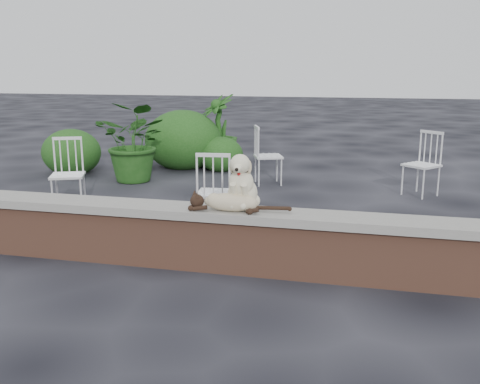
% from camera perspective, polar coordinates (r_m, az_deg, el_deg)
% --- Properties ---
extents(ground, '(60.00, 60.00, 0.00)m').
position_cam_1_polar(ground, '(5.14, -5.44, -7.85)').
color(ground, black).
rests_on(ground, ground).
extents(brick_wall, '(6.00, 0.30, 0.50)m').
position_cam_1_polar(brick_wall, '(5.06, -5.50, -5.20)').
color(brick_wall, brown).
rests_on(brick_wall, ground).
extents(capstone, '(6.20, 0.40, 0.08)m').
position_cam_1_polar(capstone, '(4.98, -5.57, -2.03)').
color(capstone, slate).
rests_on(capstone, brick_wall).
extents(dog, '(0.35, 0.46, 0.52)m').
position_cam_1_polar(dog, '(4.86, 0.29, 1.33)').
color(dog, beige).
rests_on(dog, capstone).
extents(cat, '(1.09, 0.28, 0.19)m').
position_cam_1_polar(cat, '(4.77, -1.06, -0.98)').
color(cat, '#C0AF89').
rests_on(cat, capstone).
extents(chair_d, '(0.79, 0.79, 0.94)m').
position_cam_1_polar(chair_d, '(8.20, 18.89, 2.86)').
color(chair_d, white).
rests_on(chair_d, ground).
extents(chair_e, '(0.72, 0.72, 0.94)m').
position_cam_1_polar(chair_e, '(8.56, 3.05, 3.96)').
color(chair_e, white).
rests_on(chair_e, ground).
extents(chair_c, '(0.63, 0.63, 0.94)m').
position_cam_1_polar(chair_c, '(6.03, -2.58, 0.04)').
color(chair_c, white).
rests_on(chair_c, ground).
extents(chair_a, '(0.73, 0.73, 0.94)m').
position_cam_1_polar(chair_a, '(7.38, -18.02, 1.84)').
color(chair_a, white).
rests_on(chair_a, ground).
extents(potted_plant_a, '(1.25, 1.11, 1.31)m').
position_cam_1_polar(potted_plant_a, '(8.89, -11.13, 5.28)').
color(potted_plant_a, '#194513').
rests_on(potted_plant_a, ground).
extents(potted_plant_b, '(1.07, 1.07, 1.37)m').
position_cam_1_polar(potted_plant_b, '(10.08, -2.40, 6.60)').
color(potted_plant_b, '#194513').
rests_on(potted_plant_b, ground).
extents(shrubbery, '(3.45, 2.13, 1.14)m').
position_cam_1_polar(shrubbery, '(9.94, -8.46, 5.01)').
color(shrubbery, '#194513').
rests_on(shrubbery, ground).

